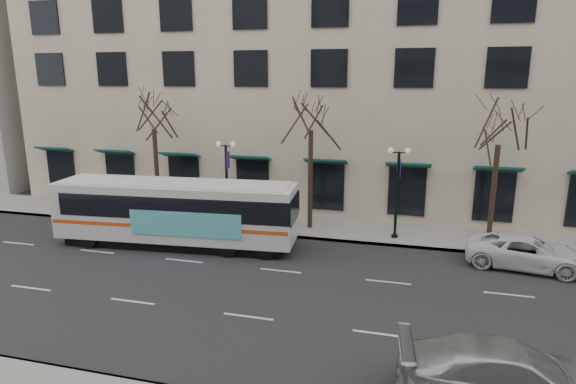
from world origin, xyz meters
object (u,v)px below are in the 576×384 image
(tree_far_mid, at_px, (311,113))
(lamp_post_left, at_px, (227,179))
(tree_far_right, at_px, (500,127))
(silver_car, at_px, (510,376))
(lamp_post_right, at_px, (397,189))
(white_pickup, at_px, (526,252))
(tree_far_left, at_px, (153,114))
(city_bus, at_px, (177,211))

(tree_far_mid, relative_size, lamp_post_left, 1.64)
(tree_far_right, bearing_deg, silver_car, -95.29)
(lamp_post_right, bearing_deg, white_pickup, -21.48)
(tree_far_mid, bearing_deg, lamp_post_right, -6.83)
(tree_far_left, relative_size, white_pickup, 1.51)
(tree_far_left, xyz_separation_m, white_pickup, (21.26, -3.06, -5.93))
(tree_far_left, xyz_separation_m, tree_far_mid, (10.00, 0.00, 0.21))
(tree_far_left, height_order, tree_far_mid, tree_far_mid)
(tree_far_left, height_order, silver_car, tree_far_left)
(tree_far_mid, distance_m, white_pickup, 13.19)
(tree_far_mid, bearing_deg, lamp_post_left, -173.15)
(tree_far_left, relative_size, tree_far_mid, 0.98)
(tree_far_mid, height_order, lamp_post_right, tree_far_mid)
(tree_far_right, xyz_separation_m, lamp_post_left, (-14.99, -0.60, -3.48))
(tree_far_left, relative_size, tree_far_right, 1.03)
(lamp_post_left, relative_size, silver_car, 0.85)
(tree_far_right, distance_m, city_bus, 17.51)
(lamp_post_left, bearing_deg, white_pickup, -8.61)
(tree_far_left, height_order, white_pickup, tree_far_left)
(white_pickup, bearing_deg, lamp_post_left, 89.28)
(tree_far_right, distance_m, white_pickup, 6.55)
(tree_far_right, bearing_deg, city_bus, -164.71)
(tree_far_right, xyz_separation_m, city_bus, (-16.32, -4.46, -4.50))
(tree_far_left, xyz_separation_m, tree_far_right, (20.00, 0.00, -0.28))
(lamp_post_left, bearing_deg, tree_far_right, 2.29)
(tree_far_mid, distance_m, silver_car, 17.55)
(tree_far_left, height_order, lamp_post_right, tree_far_left)
(city_bus, bearing_deg, lamp_post_right, 14.05)
(lamp_post_left, xyz_separation_m, white_pickup, (16.25, -2.46, -2.17))
(lamp_post_right, bearing_deg, city_bus, -161.17)
(lamp_post_left, distance_m, city_bus, 4.21)
(tree_far_left, bearing_deg, city_bus, -50.50)
(tree_far_left, distance_m, lamp_post_right, 15.48)
(tree_far_mid, bearing_deg, city_bus, -144.78)
(tree_far_mid, bearing_deg, silver_car, -58.14)
(tree_far_mid, height_order, city_bus, tree_far_mid)
(tree_far_left, bearing_deg, tree_far_right, 0.00)
(tree_far_right, height_order, lamp_post_left, tree_far_right)
(city_bus, distance_m, white_pickup, 17.68)
(tree_far_mid, height_order, lamp_post_left, tree_far_mid)
(silver_car, bearing_deg, white_pickup, -18.70)
(tree_far_mid, bearing_deg, tree_far_right, -0.00)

